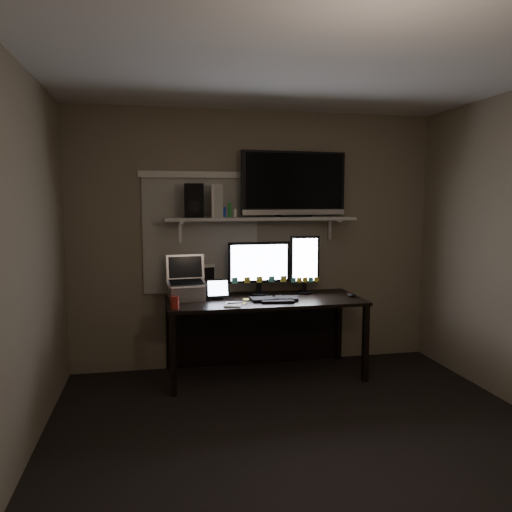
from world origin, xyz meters
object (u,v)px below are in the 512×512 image
object	(u,v)px
tablet	(218,289)
laptop	(186,278)
keyboard	(275,299)
mouse	(351,295)
monitor_landscape	(259,268)
speaker	(194,201)
game_console	(217,201)
cup	(175,303)
monitor_portrait	(305,264)
desk	(262,315)
tv	(294,184)

from	to	relation	value
tablet	laptop	size ratio (longest dim) A/B	0.55
keyboard	mouse	world-z (taller)	mouse
keyboard	laptop	size ratio (longest dim) A/B	1.13
monitor_landscape	mouse	distance (m)	0.91
speaker	laptop	bearing A→B (deg)	-133.16
game_console	keyboard	bearing A→B (deg)	-20.74
laptop	keyboard	bearing A→B (deg)	-18.31
laptop	cup	xyz separation A→B (m)	(-0.12, -0.36, -0.14)
monitor_portrait	speaker	bearing A→B (deg)	-176.42
desk	game_console	bearing A→B (deg)	167.23
cup	tv	bearing A→B (deg)	22.36
mouse	cup	world-z (taller)	cup
game_console	monitor_portrait	bearing A→B (deg)	9.09
keyboard	cup	distance (m)	0.93
monitor_portrait	cup	world-z (taller)	monitor_portrait
desk	keyboard	xyz separation A→B (m)	(0.07, -0.21, 0.19)
tv	speaker	size ratio (longest dim) A/B	3.35
desk	tv	world-z (taller)	tv
keyboard	speaker	xyz separation A→B (m)	(-0.70, 0.26, 0.89)
laptop	tv	bearing A→B (deg)	0.88
tablet	tv	xyz separation A→B (m)	(0.76, 0.15, 0.97)
monitor_portrait	game_console	world-z (taller)	game_console
tablet	game_console	size ratio (longest dim) A/B	0.72
keyboard	tablet	size ratio (longest dim) A/B	2.07
desk	cup	distance (m)	0.95
monitor_portrait	keyboard	world-z (taller)	monitor_portrait
mouse	speaker	distance (m)	1.72
monitor_portrait	mouse	bearing A→B (deg)	-30.67
mouse	game_console	xyz separation A→B (m)	(-1.23, 0.29, 0.88)
laptop	game_console	size ratio (longest dim) A/B	1.31
desk	keyboard	bearing A→B (deg)	-70.53
keyboard	tablet	xyz separation A→B (m)	(-0.51, 0.14, 0.08)
desk	tablet	xyz separation A→B (m)	(-0.43, -0.07, 0.27)
desk	tablet	distance (m)	0.51
monitor_landscape	game_console	world-z (taller)	game_console
tv	game_console	world-z (taller)	tv
monitor_landscape	tablet	distance (m)	0.47
desk	monitor_landscape	size ratio (longest dim) A/B	3.00
keyboard	monitor_portrait	bearing A→B (deg)	43.16
monitor_portrait	mouse	world-z (taller)	monitor_portrait
monitor_portrait	tv	bearing A→B (deg)	170.63
monitor_landscape	tv	size ratio (longest dim) A/B	0.58
desk	keyboard	size ratio (longest dim) A/B	3.99
monitor_landscape	keyboard	xyz separation A→B (m)	(0.09, -0.28, -0.25)
monitor_portrait	mouse	size ratio (longest dim) A/B	5.70
tablet	speaker	xyz separation A→B (m)	(-0.20, 0.12, 0.81)
monitor_portrait	tv	world-z (taller)	tv
tablet	cup	distance (m)	0.52
monitor_portrait	laptop	distance (m)	1.16
tv	speaker	distance (m)	0.97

